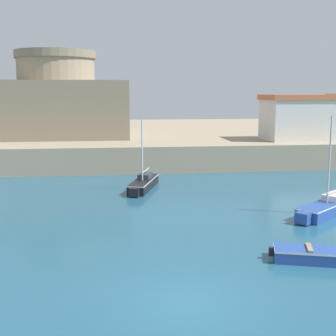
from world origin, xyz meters
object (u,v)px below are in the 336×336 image
at_px(harbor_shed_near_wharf, 303,117).
at_px(fortress, 57,103).
at_px(sailboat_blue_1, 330,206).
at_px(dinghy_blue_3, 312,254).
at_px(sailboat_black_0, 143,183).

bearing_deg(harbor_shed_near_wharf, fortress, 160.72).
height_order(sailboat_blue_1, dinghy_blue_3, sailboat_blue_1).
bearing_deg(sailboat_black_0, sailboat_blue_1, -39.07).
xyz_separation_m(sailboat_blue_1, dinghy_blue_3, (-4.23, -7.15, -0.14)).
bearing_deg(harbor_shed_near_wharf, sailboat_black_0, -146.86).
height_order(dinghy_blue_3, fortress, fortress).
xyz_separation_m(sailboat_black_0, dinghy_blue_3, (5.76, -15.26, -0.13)).
relative_size(dinghy_blue_3, fortress, 0.24).
bearing_deg(dinghy_blue_3, sailboat_black_0, 110.67).
bearing_deg(fortress, sailboat_blue_1, -56.61).
bearing_deg(sailboat_blue_1, harbor_shed_near_wharf, 71.70).
bearing_deg(sailboat_blue_1, sailboat_black_0, 140.93).
bearing_deg(dinghy_blue_3, sailboat_blue_1, 59.40).
height_order(sailboat_black_0, dinghy_blue_3, sailboat_black_0).
height_order(dinghy_blue_3, harbor_shed_near_wharf, harbor_shed_near_wharf).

